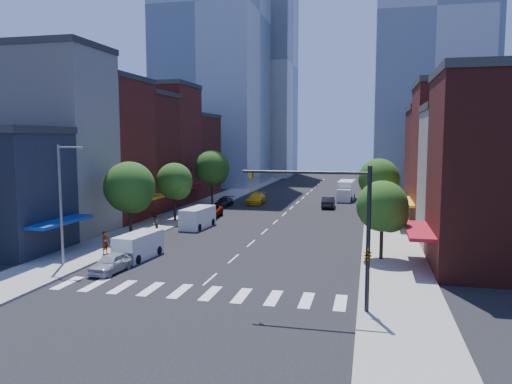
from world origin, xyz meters
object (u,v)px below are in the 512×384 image
at_px(parked_car_third, 209,212).
at_px(traffic_car_far, 348,186).
at_px(pedestrian_far, 155,224).
at_px(parked_car_second, 198,218).
at_px(cargo_van_far, 197,218).
at_px(traffic_car_oncoming, 328,202).
at_px(box_truck, 346,191).
at_px(pedestrian_near, 105,242).
at_px(parked_car_rear, 224,202).
at_px(parked_car_front, 111,263).
at_px(taxi, 256,199).
at_px(cargo_van_near, 138,246).

height_order(parked_car_third, traffic_car_far, traffic_car_far).
bearing_deg(pedestrian_far, parked_car_second, 155.47).
bearing_deg(cargo_van_far, parked_car_second, 112.40).
xyz_separation_m(traffic_car_oncoming, traffic_car_far, (1.58, 25.21, -0.01)).
bearing_deg(box_truck, pedestrian_near, -109.41).
height_order(parked_car_third, pedestrian_near, pedestrian_near).
height_order(parked_car_rear, cargo_van_far, cargo_van_far).
bearing_deg(cargo_van_far, traffic_car_oncoming, 61.77).
bearing_deg(pedestrian_far, box_truck, 145.58).
relative_size(traffic_car_far, pedestrian_far, 2.62).
relative_size(cargo_van_far, pedestrian_near, 2.76).
xyz_separation_m(parked_car_front, traffic_car_oncoming, (12.47, 37.14, 0.10)).
bearing_deg(box_truck, cargo_van_far, -114.10).
height_order(parked_car_second, cargo_van_far, cargo_van_far).
height_order(traffic_car_far, pedestrian_far, pedestrian_far).
xyz_separation_m(parked_car_rear, traffic_car_far, (16.05, 27.13, 0.13)).
bearing_deg(pedestrian_far, cargo_van_far, 138.54).
bearing_deg(pedestrian_near, parked_car_front, -136.98).
xyz_separation_m(traffic_car_far, pedestrian_near, (-17.05, -57.87, 0.34)).
distance_m(parked_car_front, taxi, 38.99).
distance_m(parked_car_third, traffic_car_far, 40.32).
height_order(traffic_car_oncoming, pedestrian_far, pedestrian_far).
relative_size(parked_car_front, cargo_van_far, 0.76).
distance_m(parked_car_second, traffic_car_far, 44.09).
xyz_separation_m(parked_car_front, box_truck, (14.42, 46.38, 0.73)).
relative_size(taxi, box_truck, 0.71).
xyz_separation_m(parked_car_second, cargo_van_near, (0.76, -16.57, 0.38)).
height_order(cargo_van_far, traffic_car_oncoming, cargo_van_far).
height_order(parked_car_second, traffic_car_oncoming, traffic_car_oncoming).
xyz_separation_m(traffic_car_oncoming, pedestrian_far, (-15.47, -22.97, 0.23)).
distance_m(taxi, traffic_car_oncoming, 10.82).
xyz_separation_m(traffic_car_far, box_truck, (0.37, -15.97, 0.65)).
bearing_deg(cargo_van_near, parked_car_rear, 99.04).
relative_size(parked_car_front, pedestrian_far, 2.33).
height_order(cargo_van_far, pedestrian_far, cargo_van_far).
bearing_deg(traffic_car_oncoming, parked_car_front, 69.66).
distance_m(parked_car_third, traffic_car_oncoming, 18.12).
height_order(parked_car_front, parked_car_rear, parked_car_front).
bearing_deg(traffic_car_far, pedestrian_far, 75.35).
distance_m(cargo_van_near, traffic_car_oncoming, 35.17).
bearing_deg(parked_car_second, taxi, 84.34).
distance_m(parked_car_rear, cargo_van_near, 31.02).
relative_size(cargo_van_near, pedestrian_far, 2.85).
bearing_deg(parked_car_second, pedestrian_near, -95.36).
height_order(cargo_van_far, box_truck, box_truck).
bearing_deg(parked_car_front, parked_car_rear, 97.51).
bearing_deg(traffic_car_far, pedestrian_near, 78.42).
relative_size(parked_car_rear, traffic_car_oncoming, 0.93).
distance_m(taxi, traffic_car_far, 26.41).
relative_size(taxi, traffic_car_oncoming, 1.13).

